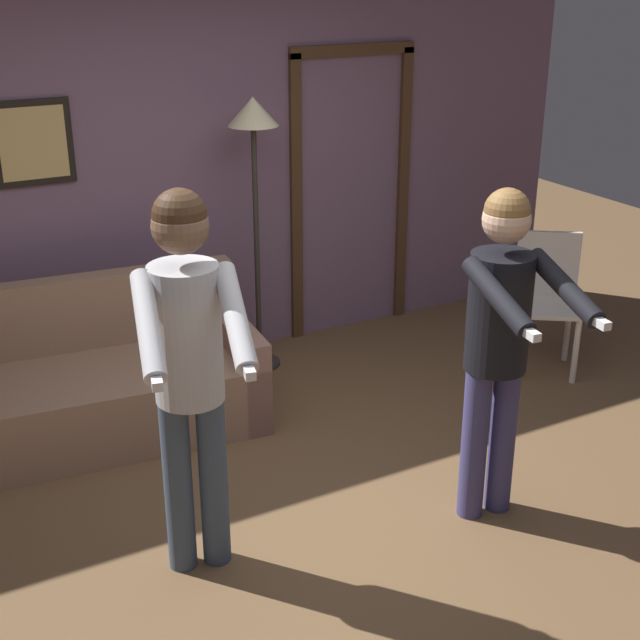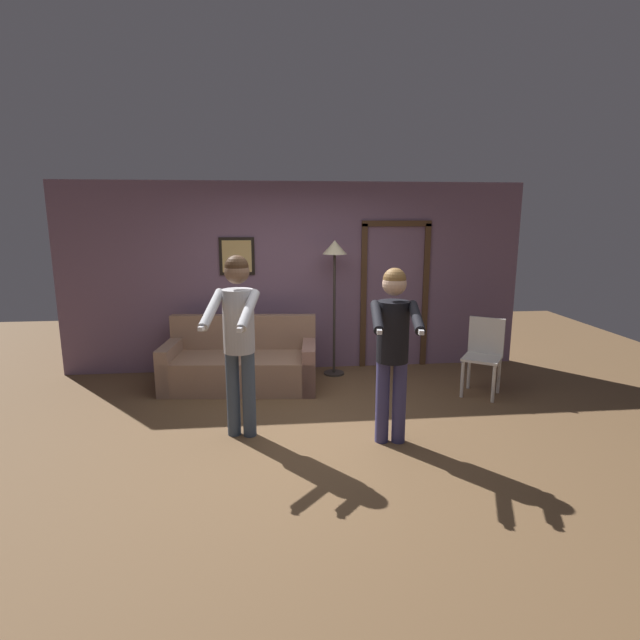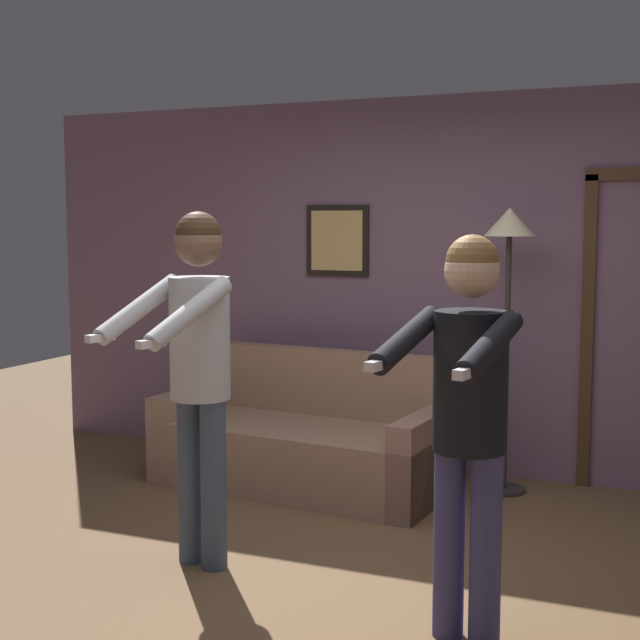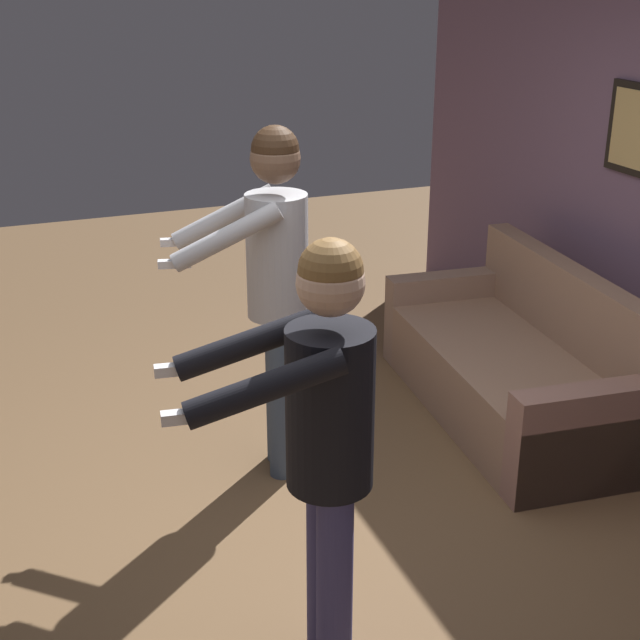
{
  "view_description": "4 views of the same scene",
  "coord_description": "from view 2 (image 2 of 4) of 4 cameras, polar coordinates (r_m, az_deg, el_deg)",
  "views": [
    {
      "loc": [
        -1.83,
        -3.26,
        2.64
      ],
      "look_at": [
        -0.08,
        -0.05,
        1.14
      ],
      "focal_mm": 50.0,
      "sensor_mm": 36.0,
      "label": 1
    },
    {
      "loc": [
        -0.39,
        -4.67,
        2.14
      ],
      "look_at": [
        0.08,
        -0.24,
        1.21
      ],
      "focal_mm": 28.0,
      "sensor_mm": 36.0,
      "label": 2
    },
    {
      "loc": [
        1.56,
        -3.78,
        1.73
      ],
      "look_at": [
        0.02,
        -0.08,
        1.29
      ],
      "focal_mm": 50.0,
      "sensor_mm": 36.0,
      "label": 3
    },
    {
      "loc": [
        3.2,
        -1.26,
        2.48
      ],
      "look_at": [
        0.15,
        -0.07,
        1.16
      ],
      "focal_mm": 50.0,
      "sensor_mm": 36.0,
      "label": 4
    }
  ],
  "objects": [
    {
      "name": "person_standing_left",
      "position": [
        4.8,
        -9.34,
        -0.95
      ],
      "size": [
        0.54,
        0.74,
        1.79
      ],
      "color": "#3F4F64",
      "rests_on": "ground_plane"
    },
    {
      "name": "dining_chair_distant",
      "position": [
        6.39,
        18.21,
        -3.44
      ],
      "size": [
        0.58,
        0.58,
        0.93
      ],
      "color": "silver",
      "rests_on": "ground_plane"
    },
    {
      "name": "torchiere_lamp",
      "position": [
        6.63,
        1.67,
        6.37
      ],
      "size": [
        0.32,
        0.32,
        1.83
      ],
      "color": "#332D28",
      "rests_on": "ground_plane"
    },
    {
      "name": "person_standing_right",
      "position": [
        4.66,
        8.34,
        -2.24
      ],
      "size": [
        0.5,
        0.73,
        1.68
      ],
      "color": "#3F3D71",
      "rests_on": "ground_plane"
    },
    {
      "name": "couch",
      "position": [
        6.45,
        -9.02,
        -5.14
      ],
      "size": [
        1.97,
        1.03,
        0.87
      ],
      "color": "#9B755C",
      "rests_on": "ground_plane"
    },
    {
      "name": "back_wall_assembly",
      "position": [
        6.97,
        -2.66,
        4.87
      ],
      "size": [
        6.4,
        0.1,
        2.6
      ],
      "color": "slate",
      "rests_on": "ground_plane"
    },
    {
      "name": "ground_plane",
      "position": [
        5.15,
        -1.15,
        -12.78
      ],
      "size": [
        12.0,
        12.0,
        0.0
      ],
      "primitive_type": "plane",
      "color": "brown"
    }
  ]
}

